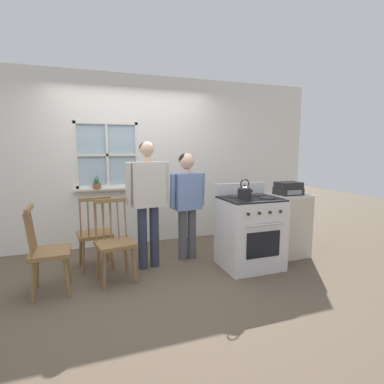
{
  "coord_description": "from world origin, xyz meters",
  "views": [
    {
      "loc": [
        -0.73,
        -3.47,
        1.54
      ],
      "look_at": [
        0.54,
        0.1,
        1.0
      ],
      "focal_mm": 28.0,
      "sensor_mm": 36.0,
      "label": 1
    }
  ],
  "objects_px": {
    "potted_plant": "(97,184)",
    "side_counter": "(286,225)",
    "chair_near_wall": "(115,244)",
    "stereo": "(288,188)",
    "chair_by_window": "(95,235)",
    "person_teen_center": "(187,195)",
    "stove": "(250,232)",
    "chair_center_cluster": "(48,253)",
    "kettle": "(245,192)",
    "person_elderly_left": "(148,194)"
  },
  "relations": [
    {
      "from": "potted_plant",
      "to": "side_counter",
      "type": "relative_size",
      "value": 0.24
    },
    {
      "from": "chair_near_wall",
      "to": "stereo",
      "type": "xyz_separation_m",
      "value": [
        2.44,
        0.04,
        0.54
      ]
    },
    {
      "from": "chair_by_window",
      "to": "person_teen_center",
      "type": "height_order",
      "value": "person_teen_center"
    },
    {
      "from": "chair_near_wall",
      "to": "person_teen_center",
      "type": "distance_m",
      "value": 1.19
    },
    {
      "from": "stove",
      "to": "side_counter",
      "type": "height_order",
      "value": "stove"
    },
    {
      "from": "stove",
      "to": "person_teen_center",
      "type": "bearing_deg",
      "value": 141.47
    },
    {
      "from": "person_teen_center",
      "to": "chair_near_wall",
      "type": "bearing_deg",
      "value": -166.39
    },
    {
      "from": "chair_center_cluster",
      "to": "stereo",
      "type": "distance_m",
      "value": 3.18
    },
    {
      "from": "chair_center_cluster",
      "to": "kettle",
      "type": "distance_m",
      "value": 2.33
    },
    {
      "from": "stereo",
      "to": "chair_center_cluster",
      "type": "bearing_deg",
      "value": -177.71
    },
    {
      "from": "stove",
      "to": "chair_by_window",
      "type": "bearing_deg",
      "value": 162.24
    },
    {
      "from": "chair_by_window",
      "to": "potted_plant",
      "type": "bearing_deg",
      "value": -101.45
    },
    {
      "from": "stove",
      "to": "potted_plant",
      "type": "distance_m",
      "value": 2.4
    },
    {
      "from": "chair_near_wall",
      "to": "person_teen_center",
      "type": "relative_size",
      "value": 0.65
    },
    {
      "from": "stove",
      "to": "stereo",
      "type": "bearing_deg",
      "value": 14.78
    },
    {
      "from": "person_teen_center",
      "to": "stereo",
      "type": "relative_size",
      "value": 4.38
    },
    {
      "from": "potted_plant",
      "to": "chair_by_window",
      "type": "bearing_deg",
      "value": -95.27
    },
    {
      "from": "kettle",
      "to": "potted_plant",
      "type": "height_order",
      "value": "kettle"
    },
    {
      "from": "chair_center_cluster",
      "to": "kettle",
      "type": "bearing_deg",
      "value": -96.19
    },
    {
      "from": "potted_plant",
      "to": "stereo",
      "type": "height_order",
      "value": "potted_plant"
    },
    {
      "from": "side_counter",
      "to": "kettle",
      "type": "bearing_deg",
      "value": -158.93
    },
    {
      "from": "chair_near_wall",
      "to": "chair_by_window",
      "type": "bearing_deg",
      "value": 103.82
    },
    {
      "from": "chair_center_cluster",
      "to": "potted_plant",
      "type": "height_order",
      "value": "potted_plant"
    },
    {
      "from": "person_teen_center",
      "to": "side_counter",
      "type": "height_order",
      "value": "person_teen_center"
    },
    {
      "from": "person_teen_center",
      "to": "stove",
      "type": "relative_size",
      "value": 1.37
    },
    {
      "from": "kettle",
      "to": "stove",
      "type": "bearing_deg",
      "value": 38.26
    },
    {
      "from": "chair_center_cluster",
      "to": "person_elderly_left",
      "type": "xyz_separation_m",
      "value": [
        1.15,
        0.35,
        0.53
      ]
    },
    {
      "from": "chair_by_window",
      "to": "kettle",
      "type": "xyz_separation_m",
      "value": [
        1.75,
        -0.75,
        0.57
      ]
    },
    {
      "from": "chair_by_window",
      "to": "side_counter",
      "type": "xyz_separation_m",
      "value": [
        2.64,
        -0.4,
        0.0
      ]
    },
    {
      "from": "person_teen_center",
      "to": "potted_plant",
      "type": "xyz_separation_m",
      "value": [
        -1.16,
        0.91,
        0.1
      ]
    },
    {
      "from": "person_elderly_left",
      "to": "chair_near_wall",
      "type": "bearing_deg",
      "value": -157.04
    },
    {
      "from": "kettle",
      "to": "stereo",
      "type": "height_order",
      "value": "kettle"
    },
    {
      "from": "potted_plant",
      "to": "side_counter",
      "type": "distance_m",
      "value": 2.9
    },
    {
      "from": "chair_near_wall",
      "to": "person_teen_center",
      "type": "bearing_deg",
      "value": 11.01
    },
    {
      "from": "kettle",
      "to": "potted_plant",
      "type": "xyz_separation_m",
      "value": [
        -1.67,
        1.58,
        -0.01
      ]
    },
    {
      "from": "person_elderly_left",
      "to": "person_teen_center",
      "type": "distance_m",
      "value": 0.59
    },
    {
      "from": "stove",
      "to": "potted_plant",
      "type": "xyz_separation_m",
      "value": [
        -1.84,
        1.45,
        0.54
      ]
    },
    {
      "from": "person_elderly_left",
      "to": "side_counter",
      "type": "xyz_separation_m",
      "value": [
        1.98,
        -0.2,
        -0.53
      ]
    },
    {
      "from": "chair_near_wall",
      "to": "stereo",
      "type": "relative_size",
      "value": 2.83
    },
    {
      "from": "person_elderly_left",
      "to": "stove",
      "type": "relative_size",
      "value": 1.51
    },
    {
      "from": "potted_plant",
      "to": "person_elderly_left",
      "type": "bearing_deg",
      "value": -60.69
    },
    {
      "from": "person_teen_center",
      "to": "chair_by_window",
      "type": "bearing_deg",
      "value": 169.36
    },
    {
      "from": "chair_center_cluster",
      "to": "potted_plant",
      "type": "relative_size",
      "value": 4.37
    },
    {
      "from": "chair_center_cluster",
      "to": "kettle",
      "type": "relative_size",
      "value": 3.89
    },
    {
      "from": "kettle",
      "to": "person_elderly_left",
      "type": "bearing_deg",
      "value": 153.39
    },
    {
      "from": "chair_by_window",
      "to": "potted_plant",
      "type": "height_order",
      "value": "potted_plant"
    },
    {
      "from": "chair_near_wall",
      "to": "stereo",
      "type": "bearing_deg",
      "value": -9.0
    },
    {
      "from": "stove",
      "to": "potted_plant",
      "type": "relative_size",
      "value": 4.92
    },
    {
      "from": "chair_near_wall",
      "to": "side_counter",
      "type": "bearing_deg",
      "value": -8.51
    },
    {
      "from": "potted_plant",
      "to": "side_counter",
      "type": "bearing_deg",
      "value": -25.77
    }
  ]
}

